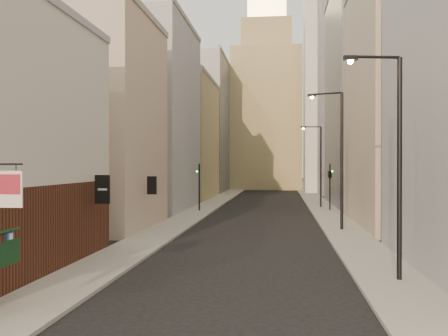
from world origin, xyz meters
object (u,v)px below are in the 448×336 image
streetlamp_near (394,153)px  streetlamp_mid (338,152)px  clock_tower (267,103)px  traffic_light_left (199,180)px  traffic_light_right (330,174)px  white_tower (327,87)px  streetlamp_far (319,162)px

streetlamp_near → streetlamp_mid: (-0.44, 16.15, 0.50)m
clock_tower → streetlamp_near: bearing=-84.7°
traffic_light_left → traffic_light_right: size_ratio=1.00×
clock_tower → white_tower: bearing=-51.8°
streetlamp_near → traffic_light_left: (-13.04, 29.78, -1.99)m
clock_tower → white_tower: 17.83m
white_tower → streetlamp_mid: size_ratio=4.05×
white_tower → streetlamp_near: 69.23m
traffic_light_right → traffic_light_left: bearing=11.2°
traffic_light_left → traffic_light_right: (13.51, 2.14, 0.58)m
streetlamp_near → streetlamp_far: 35.55m
traffic_light_left → traffic_light_right: same height
streetlamp_far → traffic_light_left: size_ratio=1.84×
white_tower → traffic_light_right: size_ratio=8.30×
streetlamp_mid → streetlamp_far: size_ratio=1.11×
white_tower → streetlamp_far: bearing=-96.8°
clock_tower → streetlamp_mid: 67.14m
traffic_light_right → streetlamp_mid: bearing=88.9°
clock_tower → white_tower: (11.00, -14.00, 0.97)m
clock_tower → traffic_light_right: bearing=-80.9°
clock_tower → streetlamp_near: (7.56, -81.87, -12.29)m
white_tower → traffic_light_left: white_tower is taller
white_tower → traffic_light_right: bearing=-94.7°
clock_tower → streetlamp_mid: clock_tower is taller
white_tower → streetlamp_mid: white_tower is taller
streetlamp_mid → traffic_light_left: size_ratio=2.05×
streetlamp_near → traffic_light_right: size_ratio=1.87×
streetlamp_near → streetlamp_far: bearing=80.2°
traffic_light_right → streetlamp_far: bearing=-74.1°
streetlamp_far → traffic_light_right: (0.88, -3.63, -1.32)m
traffic_light_left → traffic_light_right: bearing=-149.1°
white_tower → traffic_light_right: white_tower is taller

